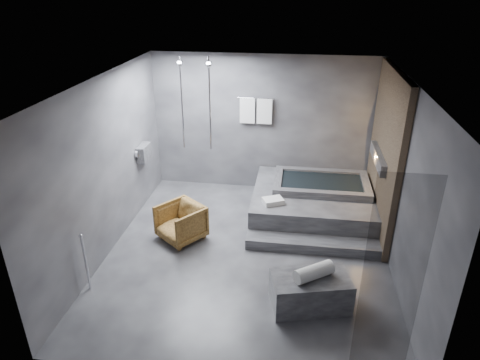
# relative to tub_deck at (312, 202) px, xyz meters

# --- Properties ---
(room) EXTENTS (5.00, 5.04, 2.82)m
(room) POSITION_rel_tub_deck_xyz_m (-0.65, -1.21, 1.48)
(room) COLOR #2A2A2C
(room) RESTS_ON ground
(tub_deck) EXTENTS (2.20, 2.00, 0.50)m
(tub_deck) POSITION_rel_tub_deck_xyz_m (0.00, 0.00, 0.00)
(tub_deck) COLOR #2F2F31
(tub_deck) RESTS_ON ground
(tub_step) EXTENTS (2.20, 0.36, 0.18)m
(tub_step) POSITION_rel_tub_deck_xyz_m (0.00, -1.18, -0.16)
(tub_step) COLOR #2F2F31
(tub_step) RESTS_ON ground
(concrete_bench) EXTENTS (1.16, 0.82, 0.47)m
(concrete_bench) POSITION_rel_tub_deck_xyz_m (-0.05, -2.55, -0.01)
(concrete_bench) COLOR #303032
(concrete_bench) RESTS_ON ground
(driftwood_chair) EXTENTS (0.96, 0.97, 0.63)m
(driftwood_chair) POSITION_rel_tub_deck_xyz_m (-2.23, -1.17, 0.07)
(driftwood_chair) COLOR #4A3012
(driftwood_chair) RESTS_ON ground
(rolled_towel) EXTENTS (0.56, 0.48, 0.20)m
(rolled_towel) POSITION_rel_tub_deck_xyz_m (-0.02, -2.56, 0.32)
(rolled_towel) COLOR silver
(rolled_towel) RESTS_ON concrete_bench
(deck_towel) EXTENTS (0.41, 0.37, 0.09)m
(deck_towel) POSITION_rel_tub_deck_xyz_m (-0.71, -0.60, 0.30)
(deck_towel) COLOR silver
(deck_towel) RESTS_ON tub_deck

